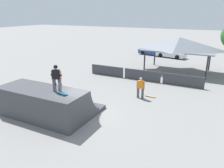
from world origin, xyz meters
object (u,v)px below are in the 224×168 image
(parked_car_blue, at_px, (153,51))
(parked_car_white, at_px, (171,53))
(skater_on_deck, at_px, (56,76))
(bystander_walking, at_px, (141,87))
(skateboard_on_ground, at_px, (150,96))
(skateboard_on_deck, at_px, (62,93))

(parked_car_blue, xyz_separation_m, parked_car_white, (2.95, -0.74, -0.00))
(skater_on_deck, relative_size, bystander_walking, 0.98)
(skateboard_on_ground, relative_size, parked_car_blue, 0.18)
(skateboard_on_deck, xyz_separation_m, parked_car_white, (1.26, 23.33, -1.37))
(skateboard_on_ground, relative_size, parked_car_white, 0.19)
(parked_car_blue, relative_size, parked_car_white, 1.07)
(bystander_walking, height_order, skateboard_on_ground, bystander_walking)
(parked_car_white, bearing_deg, parked_car_blue, 176.78)
(skater_on_deck, distance_m, skateboard_on_ground, 7.96)
(bystander_walking, bearing_deg, skater_on_deck, 58.68)
(parked_car_white, bearing_deg, skateboard_on_deck, -82.29)
(bystander_walking, relative_size, skateboard_on_ground, 1.98)
(bystander_walking, distance_m, skateboard_on_ground, 1.22)
(skateboard_on_deck, height_order, skateboard_on_ground, skateboard_on_deck)
(parked_car_white, bearing_deg, bystander_walking, -74.45)
(skater_on_deck, distance_m, parked_car_blue, 23.96)
(parked_car_blue, bearing_deg, skateboard_on_deck, -74.84)
(skater_on_deck, distance_m, bystander_walking, 6.90)
(skateboard_on_deck, xyz_separation_m, skateboard_on_ground, (3.29, 6.63, -1.91))
(skateboard_on_ground, height_order, parked_car_white, parked_car_white)
(skater_on_deck, distance_m, skateboard_on_deck, 1.08)
(skateboard_on_deck, xyz_separation_m, parked_car_blue, (-1.68, 24.07, -1.37))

